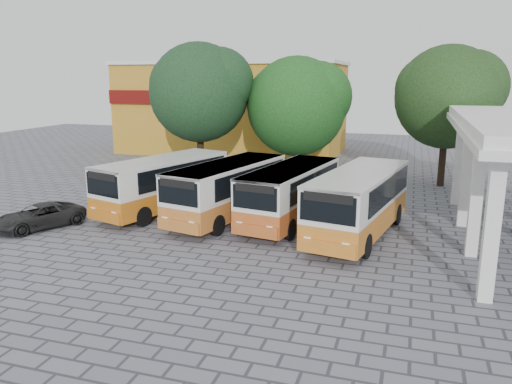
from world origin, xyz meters
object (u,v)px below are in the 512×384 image
(bus_far_left, at_px, (163,181))
(bus_far_right, at_px, (359,199))
(bus_centre_left, at_px, (228,187))
(parked_car, at_px, (40,216))
(bus_centre_right, at_px, (291,191))

(bus_far_left, relative_size, bus_far_right, 0.98)
(bus_centre_left, relative_size, parked_car, 2.03)
(bus_centre_right, bearing_deg, parked_car, -148.70)
(parked_car, bearing_deg, bus_far_right, 39.73)
(bus_far_left, xyz_separation_m, bus_far_right, (10.24, -1.15, 0.06))
(bus_centre_left, bearing_deg, bus_far_right, 5.32)
(bus_centre_left, distance_m, bus_centre_right, 3.14)
(bus_far_left, height_order, bus_centre_right, bus_far_left)
(bus_centre_right, distance_m, parked_car, 11.96)
(bus_far_left, distance_m, bus_centre_right, 6.84)
(bus_far_right, bearing_deg, bus_centre_right, 172.08)
(bus_centre_left, xyz_separation_m, bus_far_right, (6.52, -0.82, 0.06))
(bus_far_left, height_order, bus_centre_left, bus_far_left)
(bus_far_left, bearing_deg, bus_far_right, 10.40)
(bus_centre_left, relative_size, bus_centre_right, 1.04)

